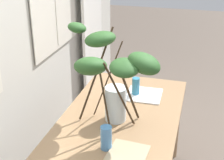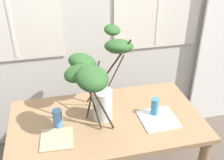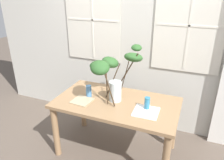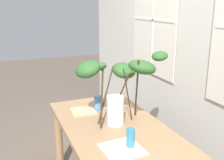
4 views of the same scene
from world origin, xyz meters
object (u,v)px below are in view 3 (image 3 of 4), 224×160
Objects in this scene: plate_square_right at (146,112)px; drinking_glass_blue_right at (147,103)px; plate_square_left at (82,101)px; vase_with_branches at (114,70)px; drinking_glass_blue_left at (89,91)px; dining_table at (116,110)px.

drinking_glass_blue_right is at bearing 97.52° from plate_square_right.
drinking_glass_blue_right reaches higher than plate_square_left.
vase_with_branches reaches higher than plate_square_right.
vase_with_branches is 0.44m from drinking_glass_blue_left.
plate_square_right is at bearing -18.38° from vase_with_branches.
dining_table is 0.50m from vase_with_branches.
plate_square_right is (0.75, -0.09, -0.07)m from drinking_glass_blue_left.
plate_square_right is at bearing 3.59° from plate_square_left.
drinking_glass_blue_left reaches higher than dining_table.
drinking_glass_blue_left is (-0.32, -0.05, -0.30)m from vase_with_branches.
vase_with_branches is at bearing 161.62° from plate_square_right.
drinking_glass_blue_right is (0.38, -0.03, 0.19)m from dining_table.
drinking_glass_blue_right is 0.10m from plate_square_right.
drinking_glass_blue_left is at bearing 173.20° from plate_square_right.
dining_table is at bearing 175.15° from drinking_glass_blue_right.
vase_with_branches reaches higher than drinking_glass_blue_right.
plate_square_right is (0.38, -0.10, 0.12)m from dining_table.
vase_with_branches reaches higher than plate_square_left.
dining_table is 0.42m from plate_square_right.
drinking_glass_blue_right is at bearing -4.85° from dining_table.
dining_table is 0.41m from drinking_glass_blue_left.
drinking_glass_blue_left is 0.16m from plate_square_left.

